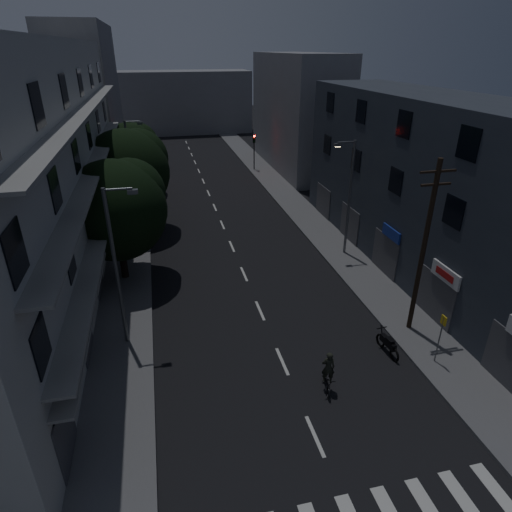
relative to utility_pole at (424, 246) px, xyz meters
name	(u,v)px	position (x,y,z in m)	size (l,w,h in m)	color
ground	(221,223)	(-7.29, 17.54, -4.87)	(160.00, 160.00, 0.00)	black
sidewalk_left	(131,229)	(-14.79, 17.54, -4.79)	(3.00, 90.00, 0.15)	#565659
sidewalk_right	(305,215)	(0.21, 17.54, -4.79)	(3.00, 90.00, 0.15)	#565659
lane_markings	(211,200)	(-7.29, 23.79, -4.86)	(0.15, 60.50, 0.01)	beige
building_left	(34,171)	(-19.27, 10.54, 2.13)	(7.00, 36.00, 14.00)	#B0B0AB
building_right	(433,188)	(4.70, 6.53, 0.63)	(6.19, 28.00, 11.00)	#2C313B
building_far_left	(89,99)	(-19.29, 40.54, 3.13)	(6.00, 20.00, 16.00)	slate
building_far_right	(296,113)	(4.71, 34.54, 1.63)	(6.00, 20.00, 13.00)	slate
building_far_end	(179,102)	(-7.29, 62.54, 0.13)	(24.00, 8.00, 10.00)	slate
tree_near	(116,207)	(-14.83, 9.27, 0.04)	(6.17, 6.17, 7.60)	black
tree_mid	(127,169)	(-14.44, 17.27, 0.30)	(6.52, 6.52, 8.03)	black
tree_far	(130,150)	(-14.57, 27.25, -0.34)	(5.65, 5.65, 6.98)	black
traffic_signal_far_right	(254,145)	(-0.68, 33.72, -1.77)	(0.28, 0.37, 4.10)	black
traffic_signal_far_left	(142,152)	(-13.68, 32.75, -1.77)	(0.28, 0.37, 4.10)	black
street_lamp_left_near	(117,262)	(-14.42, 2.20, -0.27)	(1.51, 0.25, 8.00)	#5A5F62
street_lamp_right	(348,193)	(0.31, 9.39, -0.27)	(1.51, 0.25, 8.00)	slate
street_lamp_left_far	(131,163)	(-14.30, 21.32, -0.27)	(1.51, 0.25, 8.00)	#55595C
utility_pole	(424,246)	(0.00, 0.00, 0.00)	(1.80, 0.24, 9.00)	black
bus_stop_sign	(441,331)	(-0.30, -2.74, -2.98)	(0.06, 0.35, 2.52)	#595B60
motorcycle	(388,344)	(-2.09, -1.49, -4.39)	(0.54, 1.88, 1.20)	black
cyclist	(327,377)	(-5.92, -3.18, -4.19)	(0.87, 1.66, 2.00)	black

